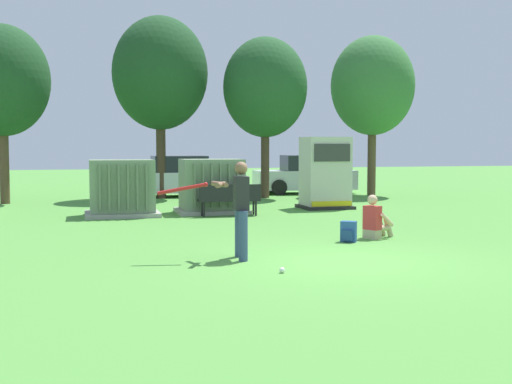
% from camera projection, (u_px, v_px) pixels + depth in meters
% --- Properties ---
extents(ground_plane, '(96.00, 96.00, 0.00)m').
position_uv_depth(ground_plane, '(343.00, 262.00, 11.55)').
color(ground_plane, '#51933D').
extents(transformer_west, '(2.10, 1.70, 1.62)m').
position_uv_depth(transformer_west, '(122.00, 189.00, 19.14)').
color(transformer_west, '#9E9B93').
rests_on(transformer_west, ground).
extents(transformer_mid_west, '(2.10, 1.70, 1.62)m').
position_uv_depth(transformer_mid_west, '(211.00, 187.00, 20.02)').
color(transformer_mid_west, '#9E9B93').
rests_on(transformer_mid_west, ground).
extents(generator_enclosure, '(1.60, 1.40, 2.30)m').
position_uv_depth(generator_enclosure, '(325.00, 173.00, 21.45)').
color(generator_enclosure, '#262626').
rests_on(generator_enclosure, ground).
extents(park_bench, '(1.80, 0.41, 0.92)m').
position_uv_depth(park_bench, '(230.00, 198.00, 19.09)').
color(park_bench, black).
rests_on(park_bench, ground).
extents(batter, '(1.61, 0.72, 1.74)m').
position_uv_depth(batter, '(238.00, 205.00, 11.82)').
color(batter, '#384C75').
rests_on(batter, ground).
extents(sports_ball, '(0.09, 0.09, 0.09)m').
position_uv_depth(sports_ball, '(282.00, 270.00, 10.57)').
color(sports_ball, white).
rests_on(sports_ball, ground).
extents(seated_spectator, '(0.79, 0.67, 0.96)m').
position_uv_depth(seated_spectator, '(375.00, 221.00, 14.52)').
color(seated_spectator, tan).
rests_on(seated_spectator, ground).
extents(backpack, '(0.38, 0.37, 0.44)m').
position_uv_depth(backpack, '(348.00, 232.00, 13.96)').
color(backpack, '#264C8C').
rests_on(backpack, ground).
extents(tree_left, '(3.25, 3.25, 6.21)m').
position_uv_depth(tree_left, '(2.00, 81.00, 22.95)').
color(tree_left, brown).
rests_on(tree_left, ground).
extents(tree_center_left, '(3.64, 3.64, 6.96)m').
position_uv_depth(tree_center_left, '(160.00, 74.00, 25.40)').
color(tree_center_left, '#4C3828').
rests_on(tree_center_left, ground).
extents(tree_center_right, '(3.24, 3.24, 6.20)m').
position_uv_depth(tree_center_right, '(265.00, 88.00, 25.60)').
color(tree_center_right, '#4C3828').
rests_on(tree_center_right, ground).
extents(tree_right, '(3.39, 3.39, 6.47)m').
position_uv_depth(tree_right, '(373.00, 86.00, 26.97)').
color(tree_right, brown).
rests_on(tree_right, ground).
extents(parked_car_leftmost, '(4.22, 1.96, 1.62)m').
position_uv_depth(parked_car_leftmost, '(176.00, 178.00, 26.53)').
color(parked_car_leftmost, silver).
rests_on(parked_car_leftmost, ground).
extents(parked_car_left_of_center, '(4.30, 2.11, 1.62)m').
position_uv_depth(parked_car_left_of_center, '(305.00, 176.00, 28.24)').
color(parked_car_left_of_center, silver).
rests_on(parked_car_left_of_center, ground).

